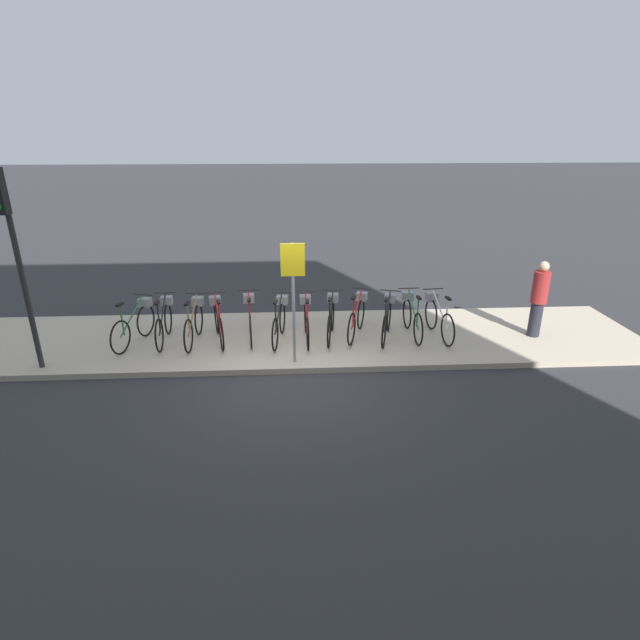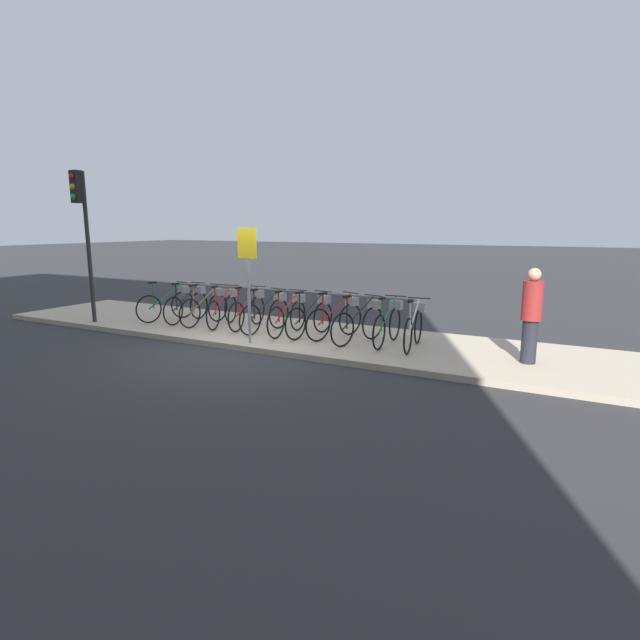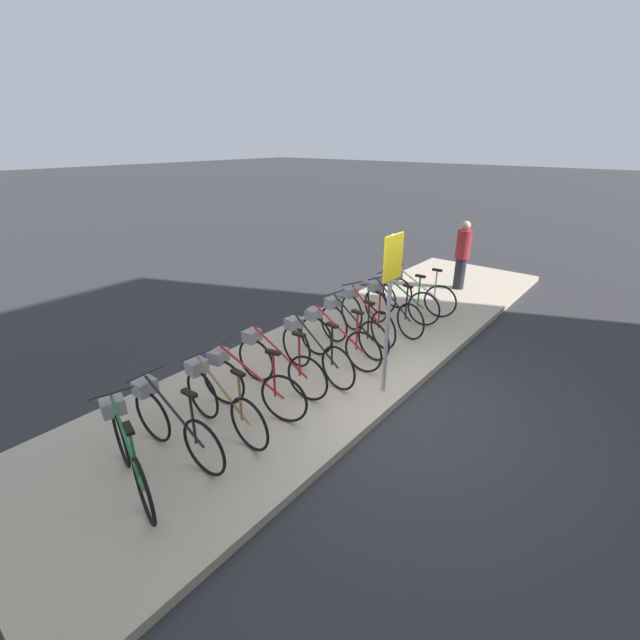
{
  "view_description": "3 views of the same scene",
  "coord_description": "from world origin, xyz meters",
  "px_view_note": "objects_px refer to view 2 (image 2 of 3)",
  "views": [
    {
      "loc": [
        0.07,
        -8.46,
        4.36
      ],
      "look_at": [
        0.57,
        0.35,
        0.96
      ],
      "focal_mm": 28.0,
      "sensor_mm": 36.0,
      "label": 1
    },
    {
      "loc": [
        6.02,
        -7.87,
        2.49
      ],
      "look_at": [
        1.31,
        1.04,
        0.58
      ],
      "focal_mm": 28.0,
      "sensor_mm": 36.0,
      "label": 2
    },
    {
      "loc": [
        -4.73,
        -2.41,
        3.59
      ],
      "look_at": [
        -0.0,
        1.45,
        0.97
      ],
      "focal_mm": 24.0,
      "sensor_mm": 36.0,
      "label": 3
    }
  ],
  "objects_px": {
    "parked_bicycle_2": "(207,306)",
    "pedestrian": "(531,314)",
    "parked_bicycle_0": "(170,303)",
    "parked_bicycle_7": "(312,315)",
    "parked_bicycle_3": "(224,307)",
    "parked_bicycle_9": "(361,321)",
    "parked_bicycle_1": "(189,304)",
    "parked_bicycle_11": "(414,326)",
    "parked_bicycle_5": "(268,312)",
    "parked_bicycle_4": "(249,309)",
    "parked_bicycle_6": "(289,314)",
    "parked_bicycle_10": "(389,322)",
    "sign_post": "(248,266)",
    "parked_bicycle_8": "(338,317)",
    "traffic_light": "(82,215)"
  },
  "relations": [
    {
      "from": "parked_bicycle_0",
      "to": "parked_bicycle_6",
      "type": "bearing_deg",
      "value": -0.04
    },
    {
      "from": "sign_post",
      "to": "parked_bicycle_3",
      "type": "bearing_deg",
      "value": 143.56
    },
    {
      "from": "pedestrian",
      "to": "parked_bicycle_3",
      "type": "bearing_deg",
      "value": 178.73
    },
    {
      "from": "parked_bicycle_0",
      "to": "parked_bicycle_9",
      "type": "relative_size",
      "value": 1.01
    },
    {
      "from": "parked_bicycle_2",
      "to": "parked_bicycle_3",
      "type": "height_order",
      "value": "same"
    },
    {
      "from": "parked_bicycle_7",
      "to": "parked_bicycle_8",
      "type": "distance_m",
      "value": 0.58
    },
    {
      "from": "parked_bicycle_9",
      "to": "parked_bicycle_11",
      "type": "distance_m",
      "value": 1.12
    },
    {
      "from": "parked_bicycle_7",
      "to": "parked_bicycle_4",
      "type": "bearing_deg",
      "value": 177.46
    },
    {
      "from": "parked_bicycle_6",
      "to": "parked_bicycle_7",
      "type": "distance_m",
      "value": 0.54
    },
    {
      "from": "parked_bicycle_4",
      "to": "parked_bicycle_7",
      "type": "height_order",
      "value": "same"
    },
    {
      "from": "parked_bicycle_10",
      "to": "pedestrian",
      "type": "height_order",
      "value": "pedestrian"
    },
    {
      "from": "parked_bicycle_2",
      "to": "parked_bicycle_5",
      "type": "height_order",
      "value": "same"
    },
    {
      "from": "parked_bicycle_3",
      "to": "parked_bicycle_11",
      "type": "xyz_separation_m",
      "value": [
        4.71,
        -0.01,
        0.0
      ]
    },
    {
      "from": "parked_bicycle_7",
      "to": "sign_post",
      "type": "relative_size",
      "value": 0.7
    },
    {
      "from": "parked_bicycle_0",
      "to": "parked_bicycle_3",
      "type": "height_order",
      "value": "same"
    },
    {
      "from": "parked_bicycle_7",
      "to": "traffic_light",
      "type": "distance_m",
      "value": 6.14
    },
    {
      "from": "parked_bicycle_1",
      "to": "parked_bicycle_6",
      "type": "distance_m",
      "value": 3.0
    },
    {
      "from": "parked_bicycle_0",
      "to": "parked_bicycle_7",
      "type": "distance_m",
      "value": 4.11
    },
    {
      "from": "parked_bicycle_1",
      "to": "parked_bicycle_4",
      "type": "bearing_deg",
      "value": 2.49
    },
    {
      "from": "parked_bicycle_0",
      "to": "parked_bicycle_4",
      "type": "bearing_deg",
      "value": 3.81
    },
    {
      "from": "parked_bicycle_11",
      "to": "pedestrian",
      "type": "height_order",
      "value": "pedestrian"
    },
    {
      "from": "parked_bicycle_7",
      "to": "pedestrian",
      "type": "relative_size",
      "value": 0.99
    },
    {
      "from": "parked_bicycle_7",
      "to": "parked_bicycle_11",
      "type": "bearing_deg",
      "value": -1.2
    },
    {
      "from": "parked_bicycle_9",
      "to": "parked_bicycle_1",
      "type": "bearing_deg",
      "value": 178.81
    },
    {
      "from": "parked_bicycle_0",
      "to": "parked_bicycle_11",
      "type": "bearing_deg",
      "value": 0.28
    },
    {
      "from": "parked_bicycle_6",
      "to": "traffic_light",
      "type": "xyz_separation_m",
      "value": [
        -5.07,
        -1.18,
        2.17
      ]
    },
    {
      "from": "parked_bicycle_8",
      "to": "sign_post",
      "type": "height_order",
      "value": "sign_post"
    },
    {
      "from": "parked_bicycle_4",
      "to": "sign_post",
      "type": "relative_size",
      "value": 0.71
    },
    {
      "from": "parked_bicycle_9",
      "to": "parked_bicycle_0",
      "type": "bearing_deg",
      "value": 179.8
    },
    {
      "from": "parked_bicycle_6",
      "to": "parked_bicycle_8",
      "type": "bearing_deg",
      "value": 8.35
    },
    {
      "from": "parked_bicycle_2",
      "to": "parked_bicycle_5",
      "type": "xyz_separation_m",
      "value": [
        1.79,
        -0.02,
        0.0
      ]
    },
    {
      "from": "parked_bicycle_9",
      "to": "parked_bicycle_5",
      "type": "bearing_deg",
      "value": 179.73
    },
    {
      "from": "parked_bicycle_5",
      "to": "parked_bicycle_10",
      "type": "relative_size",
      "value": 0.99
    },
    {
      "from": "parked_bicycle_6",
      "to": "parked_bicycle_4",
      "type": "bearing_deg",
      "value": 172.47
    },
    {
      "from": "parked_bicycle_6",
      "to": "parked_bicycle_1",
      "type": "bearing_deg",
      "value": 178.44
    },
    {
      "from": "parked_bicycle_7",
      "to": "parked_bicycle_10",
      "type": "height_order",
      "value": "same"
    },
    {
      "from": "parked_bicycle_3",
      "to": "parked_bicycle_10",
      "type": "height_order",
      "value": "same"
    },
    {
      "from": "parked_bicycle_4",
      "to": "sign_post",
      "type": "xyz_separation_m",
      "value": [
        0.94,
        -1.3,
        1.14
      ]
    },
    {
      "from": "parked_bicycle_5",
      "to": "pedestrian",
      "type": "height_order",
      "value": "pedestrian"
    },
    {
      "from": "parked_bicycle_10",
      "to": "traffic_light",
      "type": "distance_m",
      "value": 7.78
    },
    {
      "from": "parked_bicycle_1",
      "to": "sign_post",
      "type": "relative_size",
      "value": 0.71
    },
    {
      "from": "parked_bicycle_0",
      "to": "parked_bicycle_9",
      "type": "bearing_deg",
      "value": -0.2
    },
    {
      "from": "parked_bicycle_4",
      "to": "pedestrian",
      "type": "distance_m",
      "value": 6.18
    },
    {
      "from": "parked_bicycle_3",
      "to": "parked_bicycle_4",
      "type": "bearing_deg",
      "value": 9.63
    },
    {
      "from": "parked_bicycle_3",
      "to": "parked_bicycle_4",
      "type": "distance_m",
      "value": 0.67
    },
    {
      "from": "parked_bicycle_4",
      "to": "parked_bicycle_7",
      "type": "xyz_separation_m",
      "value": [
        1.74,
        -0.08,
        0.0
      ]
    },
    {
      "from": "parked_bicycle_9",
      "to": "parked_bicycle_11",
      "type": "relative_size",
      "value": 0.97
    },
    {
      "from": "parked_bicycle_2",
      "to": "pedestrian",
      "type": "xyz_separation_m",
      "value": [
        7.31,
        -0.11,
        0.43
      ]
    },
    {
      "from": "parked_bicycle_1",
      "to": "parked_bicycle_10",
      "type": "height_order",
      "value": "same"
    },
    {
      "from": "parked_bicycle_8",
      "to": "parked_bicycle_9",
      "type": "relative_size",
      "value": 0.99
    }
  ]
}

